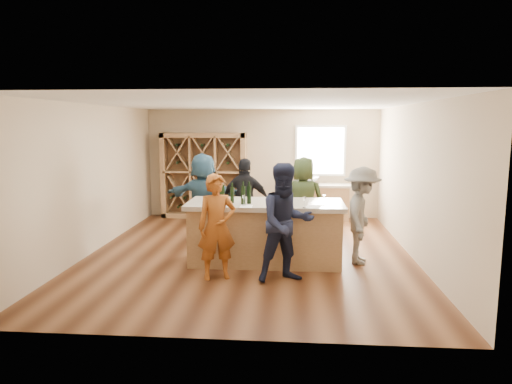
# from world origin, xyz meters

# --- Properties ---
(floor) EXTENTS (6.00, 7.00, 0.10)m
(floor) POSITION_xyz_m (0.00, 0.00, -0.05)
(floor) COLOR brown
(floor) RESTS_ON ground
(ceiling) EXTENTS (6.00, 7.00, 0.10)m
(ceiling) POSITION_xyz_m (0.00, 0.00, 2.85)
(ceiling) COLOR white
(ceiling) RESTS_ON ground
(wall_back) EXTENTS (6.00, 0.10, 2.80)m
(wall_back) POSITION_xyz_m (0.00, 3.55, 1.40)
(wall_back) COLOR #C1AB8C
(wall_back) RESTS_ON ground
(wall_front) EXTENTS (6.00, 0.10, 2.80)m
(wall_front) POSITION_xyz_m (0.00, -3.55, 1.40)
(wall_front) COLOR #C1AB8C
(wall_front) RESTS_ON ground
(wall_left) EXTENTS (0.10, 7.00, 2.80)m
(wall_left) POSITION_xyz_m (-3.05, 0.00, 1.40)
(wall_left) COLOR #C1AB8C
(wall_left) RESTS_ON ground
(wall_right) EXTENTS (0.10, 7.00, 2.80)m
(wall_right) POSITION_xyz_m (3.05, 0.00, 1.40)
(wall_right) COLOR #C1AB8C
(wall_right) RESTS_ON ground
(window_frame) EXTENTS (1.30, 0.06, 1.30)m
(window_frame) POSITION_xyz_m (1.50, 3.47, 1.75)
(window_frame) COLOR white
(window_frame) RESTS_ON wall_back
(window_pane) EXTENTS (1.18, 0.01, 1.18)m
(window_pane) POSITION_xyz_m (1.50, 3.44, 1.75)
(window_pane) COLOR white
(window_pane) RESTS_ON wall_back
(wine_rack) EXTENTS (2.20, 0.45, 2.20)m
(wine_rack) POSITION_xyz_m (-1.50, 3.27, 1.10)
(wine_rack) COLOR #9B724A
(wine_rack) RESTS_ON floor
(back_counter_base) EXTENTS (1.60, 0.58, 0.86)m
(back_counter_base) POSITION_xyz_m (1.40, 3.20, 0.43)
(back_counter_base) COLOR #9B724A
(back_counter_base) RESTS_ON floor
(back_counter_top) EXTENTS (1.70, 0.62, 0.06)m
(back_counter_top) POSITION_xyz_m (1.40, 3.20, 0.89)
(back_counter_top) COLOR #B7AA96
(back_counter_top) RESTS_ON back_counter_base
(sink) EXTENTS (0.54, 0.54, 0.19)m
(sink) POSITION_xyz_m (1.20, 3.20, 1.01)
(sink) COLOR silver
(sink) RESTS_ON back_counter_top
(faucet) EXTENTS (0.02, 0.02, 0.30)m
(faucet) POSITION_xyz_m (1.20, 3.38, 1.07)
(faucet) COLOR silver
(faucet) RESTS_ON back_counter_top
(tasting_counter_base) EXTENTS (2.60, 1.00, 1.00)m
(tasting_counter_base) POSITION_xyz_m (0.32, -0.51, 0.50)
(tasting_counter_base) COLOR #9B724A
(tasting_counter_base) RESTS_ON floor
(tasting_counter_top) EXTENTS (2.72, 1.12, 0.08)m
(tasting_counter_top) POSITION_xyz_m (0.32, -0.51, 1.04)
(tasting_counter_top) COLOR #B7AA96
(tasting_counter_top) RESTS_ON tasting_counter_base
(wine_bottle_b) EXTENTS (0.10, 0.10, 0.33)m
(wine_bottle_b) POSITION_xyz_m (-0.40, -0.74, 1.24)
(wine_bottle_b) COLOR black
(wine_bottle_b) RESTS_ON tasting_counter_top
(wine_bottle_c) EXTENTS (0.07, 0.07, 0.27)m
(wine_bottle_c) POSITION_xyz_m (-0.25, -0.64, 1.22)
(wine_bottle_c) COLOR black
(wine_bottle_c) RESTS_ON tasting_counter_top
(wine_bottle_d) EXTENTS (0.08, 0.08, 0.32)m
(wine_bottle_d) POSITION_xyz_m (-0.04, -0.77, 1.24)
(wine_bottle_d) COLOR black
(wine_bottle_d) RESTS_ON tasting_counter_top
(wine_bottle_e) EXTENTS (0.09, 0.09, 0.30)m
(wine_bottle_e) POSITION_xyz_m (0.05, -0.68, 1.23)
(wine_bottle_e) COLOR black
(wine_bottle_e) RESTS_ON tasting_counter_top
(wine_glass_a) EXTENTS (0.07, 0.07, 0.18)m
(wine_glass_a) POSITION_xyz_m (-0.01, -0.92, 1.17)
(wine_glass_a) COLOR white
(wine_glass_a) RESTS_ON tasting_counter_top
(wine_glass_c) EXTENTS (0.08, 0.08, 0.17)m
(wine_glass_c) POSITION_xyz_m (0.99, -1.01, 1.16)
(wine_glass_c) COLOR white
(wine_glass_c) RESTS_ON tasting_counter_top
(wine_glass_d) EXTENTS (0.08, 0.08, 0.18)m
(wine_glass_d) POSITION_xyz_m (0.73, -0.68, 1.17)
(wine_glass_d) COLOR white
(wine_glass_d) RESTS_ON tasting_counter_top
(wine_glass_e) EXTENTS (0.08, 0.08, 0.16)m
(wine_glass_e) POSITION_xyz_m (1.32, -0.75, 1.16)
(wine_glass_e) COLOR white
(wine_glass_e) RESTS_ON tasting_counter_top
(tasting_menu_a) EXTENTS (0.21, 0.28, 0.00)m
(tasting_menu_a) POSITION_xyz_m (0.03, -0.95, 1.08)
(tasting_menu_a) COLOR white
(tasting_menu_a) RESTS_ON tasting_counter_top
(tasting_menu_b) EXTENTS (0.26, 0.34, 0.00)m
(tasting_menu_b) POSITION_xyz_m (0.53, -0.92, 1.08)
(tasting_menu_b) COLOR white
(tasting_menu_b) RESTS_ON tasting_counter_top
(tasting_menu_c) EXTENTS (0.31, 0.37, 0.00)m
(tasting_menu_c) POSITION_xyz_m (1.14, -0.89, 1.08)
(tasting_menu_c) COLOR white
(tasting_menu_c) RESTS_ON tasting_counter_top
(person_near_left) EXTENTS (0.72, 0.61, 1.67)m
(person_near_left) POSITION_xyz_m (-0.39, -1.42, 0.83)
(person_near_left) COLOR #994C19
(person_near_left) RESTS_ON floor
(person_near_right) EXTENTS (1.02, 0.79, 1.85)m
(person_near_right) POSITION_xyz_m (0.70, -1.47, 0.92)
(person_near_right) COLOR #191E38
(person_near_right) RESTS_ON floor
(person_server) EXTENTS (0.75, 1.19, 1.71)m
(person_server) POSITION_xyz_m (2.00, -0.43, 0.85)
(person_server) COLOR slate
(person_server) RESTS_ON floor
(person_far_mid) EXTENTS (1.10, 0.68, 1.75)m
(person_far_mid) POSITION_xyz_m (-0.15, 0.69, 0.88)
(person_far_mid) COLOR black
(person_far_mid) RESTS_ON floor
(person_far_right) EXTENTS (0.96, 0.72, 1.79)m
(person_far_right) POSITION_xyz_m (1.01, 0.76, 0.89)
(person_far_right) COLOR #263319
(person_far_right) RESTS_ON floor
(person_far_left) EXTENTS (1.77, 0.83, 1.84)m
(person_far_left) POSITION_xyz_m (-1.04, 0.88, 0.92)
(person_far_left) COLOR #335972
(person_far_left) RESTS_ON floor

